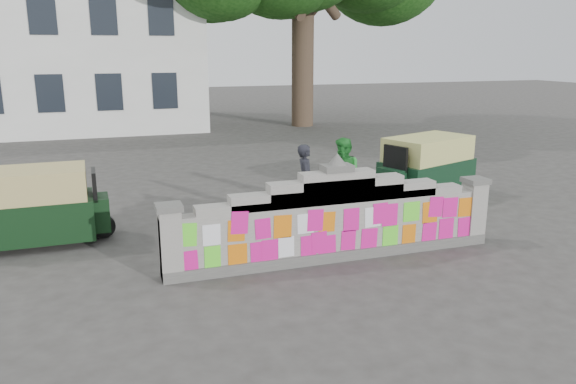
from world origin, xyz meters
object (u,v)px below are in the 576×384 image
object	(u,v)px
cyclist_bike	(305,205)
rickshaw_right	(425,166)
pedestrian	(344,176)
cyclist_rider	(305,191)
rickshaw_left	(33,206)

from	to	relation	value
cyclist_bike	rickshaw_right	world-z (taller)	rickshaw_right
pedestrian	rickshaw_right	world-z (taller)	pedestrian
pedestrian	rickshaw_right	distance (m)	2.73
pedestrian	rickshaw_right	size ratio (longest dim) A/B	0.61
cyclist_rider	pedestrian	xyz separation A→B (m)	(1.23, 0.67, 0.11)
cyclist_bike	rickshaw_left	size ratio (longest dim) A/B	0.63
cyclist_bike	rickshaw_left	world-z (taller)	rickshaw_left
cyclist_bike	rickshaw_left	bearing A→B (deg)	100.16
cyclist_bike	cyclist_rider	xyz separation A→B (m)	(0.00, 0.00, 0.32)
cyclist_rider	rickshaw_left	world-z (taller)	cyclist_rider
cyclist_bike	rickshaw_left	xyz separation A→B (m)	(-5.54, 0.58, 0.34)
cyclist_rider	rickshaw_left	xyz separation A→B (m)	(-5.54, 0.58, 0.01)
rickshaw_left	rickshaw_right	world-z (taller)	rickshaw_right
cyclist_bike	rickshaw_right	distance (m)	4.12
cyclist_bike	pedestrian	size ratio (longest dim) A/B	0.98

